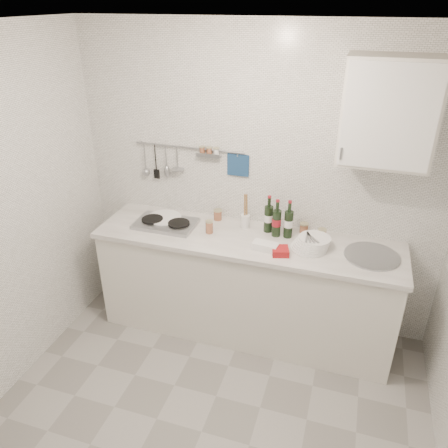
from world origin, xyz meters
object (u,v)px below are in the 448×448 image
(plate_stack_hob, at_px, (163,219))
(wall_cabinet, at_px, (389,112))
(utensil_crock, at_px, (245,219))
(plate_stack_sink, at_px, (312,243))
(wine_bottles, at_px, (278,217))

(plate_stack_hob, bearing_deg, wall_cabinet, 1.95)
(wall_cabinet, distance_m, utensil_crock, 1.36)
(plate_stack_sink, bearing_deg, utensil_crock, 162.53)
(wall_cabinet, distance_m, wine_bottles, 1.11)
(wall_cabinet, bearing_deg, wine_bottles, 179.50)
(wall_cabinet, bearing_deg, plate_stack_hob, -178.05)
(wall_cabinet, xyz_separation_m, plate_stack_hob, (-1.65, -0.06, -1.01))
(plate_stack_hob, height_order, wine_bottles, wine_bottles)
(wall_cabinet, height_order, plate_stack_hob, wall_cabinet)
(plate_stack_sink, xyz_separation_m, wine_bottles, (-0.29, 0.14, 0.11))
(wall_cabinet, relative_size, wine_bottles, 2.26)
(wall_cabinet, bearing_deg, utensil_crock, 177.23)
(wine_bottles, height_order, utensil_crock, wine_bottles)
(wall_cabinet, relative_size, plate_stack_sink, 2.37)
(wall_cabinet, xyz_separation_m, wine_bottles, (-0.68, 0.01, -0.87))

